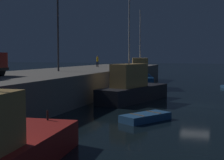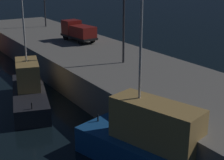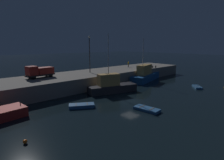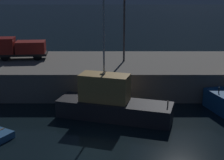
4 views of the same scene
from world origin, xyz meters
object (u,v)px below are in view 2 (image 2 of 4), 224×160
fishing_boat_white (166,151)px  fishing_boat_blue (29,90)px  utility_truck (78,31)px  lamp_post_east (124,11)px

fishing_boat_white → fishing_boat_blue: bearing=-168.5°
fishing_boat_white → utility_truck: 25.17m
utility_truck → fishing_boat_blue: bearing=-44.8°
fishing_boat_white → lamp_post_east: 15.48m
fishing_boat_white → lamp_post_east: (-12.94, 5.91, 6.10)m
fishing_boat_blue → fishing_boat_white: (14.25, 2.89, 0.12)m
fishing_boat_white → utility_truck: fishing_boat_white is taller
fishing_boat_white → lamp_post_east: bearing=155.5°
fishing_boat_blue → utility_truck: size_ratio=2.02×
lamp_post_east → utility_truck: lamp_post_east is taller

